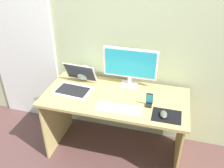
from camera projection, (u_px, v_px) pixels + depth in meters
name	position (u px, v px, depth m)	size (l,w,h in m)	color
ground_plane	(115.00, 150.00, 2.68)	(8.00, 8.00, 0.00)	brown
wall_back	(126.00, 31.00, 2.37)	(6.00, 0.04, 2.50)	#B0BB8F
door_left	(22.00, 43.00, 2.74)	(0.82, 0.02, 2.02)	white
desk	(115.00, 109.00, 2.38)	(1.40, 0.67, 0.73)	tan
monitor	(130.00, 65.00, 2.37)	(0.55, 0.14, 0.41)	white
laptop	(76.00, 84.00, 2.41)	(0.37, 0.37, 0.23)	white
fishbowl	(84.00, 73.00, 2.55)	(0.17, 0.17, 0.17)	silver
keyboard_external	(119.00, 108.00, 2.13)	(0.41, 0.13, 0.01)	white
mousepad	(167.00, 116.00, 2.04)	(0.25, 0.20, 0.00)	black
mouse	(164.00, 114.00, 2.03)	(0.06, 0.10, 0.04)	#545749
phone_in_dock	(149.00, 102.00, 2.14)	(0.06, 0.05, 0.14)	black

